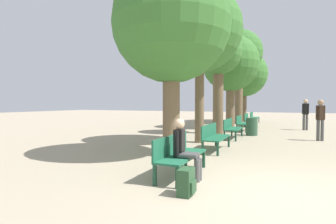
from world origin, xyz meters
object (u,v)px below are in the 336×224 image
Objects in this scene: bench_row_2 at (231,127)px; tree_row_0 at (171,25)px; tree_row_1 at (200,31)px; person_seated at (184,147)px; bench_row_3 at (242,122)px; pedestrian_mid at (320,117)px; backpack at (186,182)px; bench_row_4 at (249,119)px; tree_row_5 at (244,74)px; tree_row_4 at (239,54)px; trash_bin at (252,127)px; bench_row_5 at (254,117)px; pedestrian_near at (305,112)px; tree_row_3 at (231,64)px; tree_row_2 at (218,55)px; bench_row_1 at (214,135)px; bench_row_0 at (178,152)px.

tree_row_0 is (-0.91, -4.42, 3.22)m from bench_row_2.
tree_row_1 is 6.08m from person_seated.
pedestrian_mid is (3.37, -2.44, 0.46)m from bench_row_3.
bench_row_4 is at bearing 92.42° from backpack.
tree_row_4 is at bearing -90.00° from tree_row_5.
trash_bin is (1.60, 3.05, -3.82)m from tree_row_1.
bench_row_5 is 16.59m from backpack.
bench_row_5 is (0.00, 3.10, 0.00)m from bench_row_4.
backpack is (0.57, -7.27, -0.26)m from bench_row_2.
tree_row_4 is 9.42m from pedestrian_mid.
bench_row_5 is at bearing 85.26° from tree_row_1.
tree_row_1 reaches higher than trash_bin.
tree_row_5 is 3.32× the size of pedestrian_near.
person_seated reaches higher than trash_bin.
tree_row_0 is at bearing 117.35° from backpack.
tree_row_0 reaches higher than pedestrian_mid.
tree_row_4 is (-0.91, 8.01, 4.51)m from bench_row_2.
bench_row_3 is 0.32× the size of tree_row_0.
tree_row_3 reaches higher than bench_row_3.
trash_bin is (0.69, -1.72, -0.07)m from bench_row_3.
tree_row_2 is 2.99× the size of pedestrian_near.
bench_row_2 is 5.85m from tree_row_3.
tree_row_0 is (-0.91, -7.52, 3.22)m from bench_row_3.
person_seated reaches higher than bench_row_4.
bench_row_2 is 1.00× the size of bench_row_5.
bench_row_4 is (0.00, 9.30, 0.00)m from bench_row_1.
tree_row_2 reaches higher than bench_row_3.
tree_row_5 reaches higher than bench_row_2.
tree_row_0 is 1.05× the size of tree_row_2.
bench_row_2 is 0.26× the size of tree_row_4.
bench_row_4 is at bearing -78.64° from tree_row_5.
tree_row_5 is at bearing 94.69° from backpack.
tree_row_1 is at bearing -90.00° from tree_row_2.
bench_row_3 is 1.46× the size of person_seated.
trash_bin is at bearing 84.81° from bench_row_0.
tree_row_3 is at bearing 95.85° from person_seated.
tree_row_0 is at bearing -94.89° from bench_row_4.
bench_row_5 reaches higher than trash_bin.
tree_row_0 is 4.74m from backpack.
bench_row_1 is at bearing -86.24° from tree_row_5.
tree_row_2 reaches higher than pedestrian_near.
pedestrian_near is at bearing -53.60° from bench_row_5.
backpack is at bearing -86.86° from bench_row_3.
pedestrian_near reaches higher than bench_row_2.
pedestrian_mid is at bearing -35.99° from bench_row_3.
pedestrian_near is at bearing 66.74° from tree_row_0.
bench_row_3 is at bearing -83.20° from tree_row_5.
bench_row_0 reaches higher than trash_bin.
pedestrian_mid reaches higher than trash_bin.
tree_row_3 reaches higher than bench_row_0.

